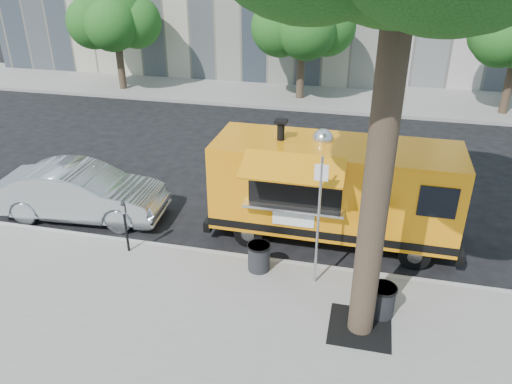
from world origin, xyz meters
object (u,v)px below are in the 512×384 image
sign_post (319,215)px  parking_meter (125,221)px  trash_bin_left (382,300)px  food_truck (332,189)px  sedan (82,192)px  far_tree_a (114,13)px  trash_bin_right (259,256)px  far_tree_b (303,17)px

sign_post → parking_meter: (-4.55, 0.20, -0.87)m
sign_post → trash_bin_left: 2.10m
food_truck → sign_post: bearing=-92.2°
sign_post → sedan: 6.93m
far_tree_a → trash_bin_left: (12.98, -14.61, -3.27)m
food_truck → trash_bin_right: bearing=-125.4°
sign_post → sedan: bearing=165.4°
trash_bin_right → far_tree_a: bearing=126.9°
sedan → trash_bin_left: size_ratio=6.76×
sedan → far_tree_b: bearing=-22.3°
far_tree_b → sedan: bearing=-108.0°
far_tree_b → food_truck: bearing=-77.7°
sedan → trash_bin_left: (8.04, -2.48, -0.24)m
food_truck → trash_bin_left: size_ratio=9.32×
sedan → trash_bin_right: (5.32, -1.54, -0.25)m
far_tree_a → parking_meter: far_tree_a is taller
far_tree_b → trash_bin_right: (1.25, -14.06, -3.34)m
far_tree_a → trash_bin_left: size_ratio=7.99×
far_tree_a → food_truck: bearing=-45.2°
food_truck → sedan: size_ratio=1.38×
far_tree_b → food_truck: size_ratio=0.88×
far_tree_a → sign_post: (11.55, -13.85, -1.93)m
parking_meter → sedan: 2.58m
sedan → parking_meter: bearing=-130.7°
parking_meter → sedan: sedan is taller
far_tree_a → sedan: size_ratio=1.18×
trash_bin_right → sign_post: bearing=-8.2°
far_tree_a → parking_meter: size_ratio=4.01×
far_tree_a → food_truck: size_ratio=0.86×
food_truck → trash_bin_right: size_ratio=9.60×
parking_meter → trash_bin_right: parking_meter is taller
far_tree_b → sign_post: (2.55, -14.25, -1.98)m
far_tree_a → parking_meter: 15.59m
parking_meter → trash_bin_right: size_ratio=2.05×
sedan → trash_bin_left: 8.42m
sign_post → far_tree_a: bearing=129.8°
trash_bin_right → trash_bin_left: bearing=-19.1°
parking_meter → trash_bin_left: parking_meter is taller
far_tree_b → trash_bin_left: 15.88m
parking_meter → food_truck: bearing=22.4°
food_truck → sedan: bearing=-176.0°
far_tree_b → sedan: far_tree_b is taller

